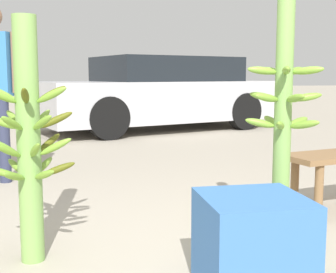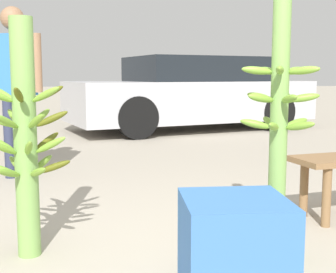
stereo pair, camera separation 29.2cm
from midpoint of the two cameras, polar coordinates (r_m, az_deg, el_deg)
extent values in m
cylinder|color=#7AA851|center=(2.63, -14.00, -0.37)|extent=(0.13, 0.13, 1.32)
ellipsoid|color=#545914|center=(2.46, -14.55, 4.89)|extent=(0.05, 0.19, 0.11)
ellipsoid|color=#75A333|center=(2.52, -11.51, 5.04)|extent=(0.18, 0.12, 0.11)
ellipsoid|color=#545914|center=(2.67, -11.30, 5.17)|extent=(0.18, 0.13, 0.11)
ellipsoid|color=#545914|center=(2.75, -13.83, 5.16)|extent=(0.05, 0.19, 0.11)
ellipsoid|color=#75A333|center=(2.69, -16.66, 5.02)|extent=(0.18, 0.12, 0.11)
ellipsoid|color=#75A333|center=(2.50, -15.95, 1.73)|extent=(0.12, 0.19, 0.11)
ellipsoid|color=#75A333|center=(2.48, -12.63, 1.81)|extent=(0.14, 0.18, 0.11)
ellipsoid|color=#545914|center=(2.61, -10.90, 2.11)|extent=(0.19, 0.05, 0.11)
ellipsoid|color=#75A333|center=(2.73, -12.36, 2.32)|extent=(0.12, 0.19, 0.11)
ellipsoid|color=#75A333|center=(2.74, -15.38, 2.25)|extent=(0.14, 0.18, 0.11)
ellipsoid|color=#545914|center=(2.77, -14.44, -0.56)|extent=(0.09, 0.19, 0.12)
ellipsoid|color=#75A333|center=(2.68, -16.83, -0.89)|extent=(0.19, 0.08, 0.12)
ellipsoid|color=#75A333|center=(2.54, -16.48, -1.33)|extent=(0.15, 0.16, 0.12)
ellipsoid|color=#75A333|center=(2.49, -13.46, -1.41)|extent=(0.09, 0.19, 0.12)
ellipsoid|color=#75A333|center=(2.58, -11.01, -1.03)|extent=(0.19, 0.08, 0.12)
ellipsoid|color=#545914|center=(2.72, -11.64, -0.62)|extent=(0.15, 0.16, 0.12)
ellipsoid|color=#75A333|center=(2.52, -12.43, -4.28)|extent=(0.14, 0.18, 0.10)
ellipsoid|color=#545914|center=(2.64, -10.68, -3.69)|extent=(0.19, 0.05, 0.10)
ellipsoid|color=#75A333|center=(2.77, -12.16, -3.21)|extent=(0.12, 0.19, 0.10)
ellipsoid|color=#75A333|center=(2.78, -15.21, -3.26)|extent=(0.14, 0.18, 0.10)
ellipsoid|color=#75A333|center=(2.53, -15.78, -4.33)|extent=(0.12, 0.19, 0.10)
cylinder|color=#7AA851|center=(2.63, 16.47, 0.91)|extent=(0.10, 0.10, 1.44)
ellipsoid|color=#75A333|center=(2.58, 19.45, 7.62)|extent=(0.16, 0.14, 0.06)
ellipsoid|color=#75A333|center=(2.72, 18.24, 7.64)|extent=(0.16, 0.13, 0.06)
ellipsoid|color=#75A333|center=(2.71, 15.07, 7.76)|extent=(0.09, 0.17, 0.06)
ellipsoid|color=#75A333|center=(2.57, 14.04, 7.82)|extent=(0.17, 0.05, 0.06)
ellipsoid|color=#75A333|center=(2.49, 16.81, 7.74)|extent=(0.10, 0.17, 0.06)
ellipsoid|color=#75A333|center=(2.63, 19.32, 4.47)|extent=(0.18, 0.08, 0.07)
ellipsoid|color=#75A333|center=(2.74, 17.06, 4.66)|extent=(0.12, 0.17, 0.07)
ellipsoid|color=#75A333|center=(2.68, 14.21, 4.70)|extent=(0.14, 0.16, 0.07)
ellipsoid|color=#75A333|center=(2.53, 14.55, 4.54)|extent=(0.17, 0.10, 0.07)
ellipsoid|color=#75A333|center=(2.50, 17.87, 4.39)|extent=(0.05, 0.17, 0.07)
ellipsoid|color=#75A333|center=(2.61, 13.77, 1.47)|extent=(0.18, 0.08, 0.07)
ellipsoid|color=#75A333|center=(2.50, 16.05, 1.15)|extent=(0.12, 0.17, 0.07)
ellipsoid|color=#75A333|center=(2.57, 18.98, 1.20)|extent=(0.14, 0.16, 0.07)
ellipsoid|color=#75A333|center=(2.71, 18.35, 1.54)|extent=(0.17, 0.11, 0.07)
ellipsoid|color=#75A333|center=(2.74, 15.29, 1.70)|extent=(0.06, 0.17, 0.07)
cylinder|color=#2D334C|center=(4.78, -17.14, -0.04)|extent=(0.14, 0.14, 0.82)
cylinder|color=#2D334C|center=(4.69, -15.33, -0.11)|extent=(0.14, 0.14, 0.82)
cube|color=#3372B2|center=(4.69, -16.56, 8.39)|extent=(0.43, 0.30, 0.58)
cylinder|color=#936B4C|center=(4.57, -13.95, 8.69)|extent=(0.12, 0.12, 0.55)
sphere|color=#936B4C|center=(4.72, -16.76, 13.66)|extent=(0.22, 0.22, 0.22)
cylinder|color=olive|center=(3.54, 18.56, -6.07)|extent=(0.06, 0.06, 0.40)
cylinder|color=olive|center=(3.35, 21.18, -6.95)|extent=(0.06, 0.06, 0.40)
cube|color=#B7B7BC|center=(8.69, 3.61, 4.41)|extent=(4.75, 3.17, 0.71)
cube|color=black|center=(8.76, 4.67, 8.18)|extent=(2.84, 2.38, 0.44)
cylinder|color=black|center=(7.38, -2.69, 2.30)|extent=(0.71, 0.42, 0.68)
cylinder|color=black|center=(8.92, -6.70, 3.16)|extent=(0.71, 0.42, 0.68)
cylinder|color=black|center=(8.77, 14.08, 2.91)|extent=(0.71, 0.42, 0.68)
cylinder|color=black|center=(10.11, 8.20, 3.64)|extent=(0.71, 0.42, 0.68)
cube|color=#386BB2|center=(2.20, 12.01, -13.30)|extent=(0.46, 0.46, 0.46)
camera|label=1|loc=(0.15, -87.14, 0.38)|focal=50.00mm
camera|label=2|loc=(0.15, 92.86, -0.38)|focal=50.00mm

